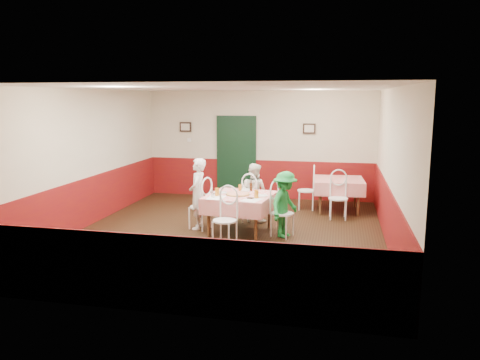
% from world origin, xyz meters
% --- Properties ---
extents(floor, '(7.00, 7.00, 0.00)m').
position_xyz_m(floor, '(0.00, 0.00, 0.00)').
color(floor, black).
rests_on(floor, ground).
extents(ceiling, '(7.00, 7.00, 0.00)m').
position_xyz_m(ceiling, '(0.00, 0.00, 2.80)').
color(ceiling, white).
rests_on(ceiling, back_wall).
extents(back_wall, '(6.00, 0.10, 2.80)m').
position_xyz_m(back_wall, '(0.00, 3.50, 1.40)').
color(back_wall, beige).
rests_on(back_wall, ground).
extents(front_wall, '(6.00, 0.10, 2.80)m').
position_xyz_m(front_wall, '(0.00, -3.50, 1.40)').
color(front_wall, beige).
rests_on(front_wall, ground).
extents(left_wall, '(0.10, 7.00, 2.80)m').
position_xyz_m(left_wall, '(-3.00, 0.00, 1.40)').
color(left_wall, beige).
rests_on(left_wall, ground).
extents(right_wall, '(0.10, 7.00, 2.80)m').
position_xyz_m(right_wall, '(3.00, 0.00, 1.40)').
color(right_wall, beige).
rests_on(right_wall, ground).
extents(wainscot_back, '(6.00, 0.03, 1.00)m').
position_xyz_m(wainscot_back, '(0.00, 3.48, 0.50)').
color(wainscot_back, maroon).
rests_on(wainscot_back, ground).
extents(wainscot_front, '(6.00, 0.03, 1.00)m').
position_xyz_m(wainscot_front, '(0.00, -3.48, 0.50)').
color(wainscot_front, maroon).
rests_on(wainscot_front, ground).
extents(wainscot_left, '(0.03, 7.00, 1.00)m').
position_xyz_m(wainscot_left, '(-2.98, 0.00, 0.50)').
color(wainscot_left, maroon).
rests_on(wainscot_left, ground).
extents(wainscot_right, '(0.03, 7.00, 1.00)m').
position_xyz_m(wainscot_right, '(2.98, 0.00, 0.50)').
color(wainscot_right, maroon).
rests_on(wainscot_right, ground).
extents(door, '(0.96, 0.06, 2.10)m').
position_xyz_m(door, '(-0.60, 3.45, 1.05)').
color(door, black).
rests_on(door, ground).
extents(picture_left, '(0.32, 0.03, 0.26)m').
position_xyz_m(picture_left, '(-2.00, 3.45, 1.85)').
color(picture_left, black).
rests_on(picture_left, back_wall).
extents(picture_right, '(0.32, 0.03, 0.26)m').
position_xyz_m(picture_right, '(1.30, 3.45, 1.85)').
color(picture_right, black).
rests_on(picture_right, back_wall).
extents(thermostat, '(0.10, 0.03, 0.10)m').
position_xyz_m(thermostat, '(-1.90, 3.45, 1.50)').
color(thermostat, white).
rests_on(thermostat, back_wall).
extents(main_table, '(1.36, 1.36, 0.77)m').
position_xyz_m(main_table, '(0.21, 0.15, 0.38)').
color(main_table, red).
rests_on(main_table, ground).
extents(second_table, '(1.19, 1.19, 0.77)m').
position_xyz_m(second_table, '(2.09, 2.39, 0.38)').
color(second_table, red).
rests_on(second_table, ground).
extents(chair_left, '(0.53, 0.53, 0.90)m').
position_xyz_m(chair_left, '(-0.63, 0.25, 0.45)').
color(chair_left, white).
rests_on(chair_left, ground).
extents(chair_right, '(0.53, 0.53, 0.90)m').
position_xyz_m(chair_right, '(1.05, 0.05, 0.45)').
color(chair_right, white).
rests_on(chair_right, ground).
extents(chair_far, '(0.52, 0.52, 0.90)m').
position_xyz_m(chair_far, '(0.31, 1.00, 0.45)').
color(chair_far, white).
rests_on(chair_far, ground).
extents(chair_near, '(0.50, 0.50, 0.90)m').
position_xyz_m(chair_near, '(0.11, -0.69, 0.45)').
color(chair_near, white).
rests_on(chair_near, ground).
extents(chair_second_a, '(0.44, 0.44, 0.90)m').
position_xyz_m(chair_second_a, '(1.34, 2.39, 0.45)').
color(chair_second_a, white).
rests_on(chair_second_a, ground).
extents(chair_second_b, '(0.44, 0.44, 0.90)m').
position_xyz_m(chair_second_b, '(2.09, 1.64, 0.45)').
color(chair_second_b, white).
rests_on(chair_second_b, ground).
extents(pizza, '(0.50, 0.50, 0.03)m').
position_xyz_m(pizza, '(0.17, 0.13, 0.78)').
color(pizza, '#B74723').
rests_on(pizza, main_table).
extents(plate_left, '(0.28, 0.28, 0.01)m').
position_xyz_m(plate_left, '(-0.20, 0.23, 0.77)').
color(plate_left, white).
rests_on(plate_left, main_table).
extents(plate_right, '(0.28, 0.28, 0.01)m').
position_xyz_m(plate_right, '(0.64, 0.11, 0.77)').
color(plate_right, white).
rests_on(plate_right, main_table).
extents(plate_far, '(0.28, 0.28, 0.01)m').
position_xyz_m(plate_far, '(0.24, 0.59, 0.77)').
color(plate_far, white).
rests_on(plate_far, main_table).
extents(glass_a, '(0.09, 0.09, 0.15)m').
position_xyz_m(glass_a, '(-0.20, -0.05, 0.84)').
color(glass_a, '#BF7219').
rests_on(glass_a, main_table).
extents(glass_b, '(0.09, 0.09, 0.15)m').
position_xyz_m(glass_b, '(0.58, -0.10, 0.84)').
color(glass_b, '#BF7219').
rests_on(glass_b, main_table).
extents(glass_c, '(0.07, 0.07, 0.12)m').
position_xyz_m(glass_c, '(0.13, 0.55, 0.82)').
color(glass_c, '#BF7219').
rests_on(glass_c, main_table).
extents(beer_bottle, '(0.06, 0.06, 0.20)m').
position_xyz_m(beer_bottle, '(0.35, 0.55, 0.86)').
color(beer_bottle, '#381C0A').
rests_on(beer_bottle, main_table).
extents(shaker_a, '(0.04, 0.04, 0.09)m').
position_xyz_m(shaker_a, '(-0.26, -0.19, 0.81)').
color(shaker_a, silver).
rests_on(shaker_a, main_table).
extents(shaker_b, '(0.04, 0.04, 0.09)m').
position_xyz_m(shaker_b, '(-0.21, -0.24, 0.81)').
color(shaker_b, silver).
rests_on(shaker_b, main_table).
extents(shaker_c, '(0.04, 0.04, 0.09)m').
position_xyz_m(shaker_c, '(-0.27, -0.15, 0.81)').
color(shaker_c, '#B23319').
rests_on(shaker_c, main_table).
extents(menu_left, '(0.31, 0.41, 0.00)m').
position_xyz_m(menu_left, '(-0.17, -0.22, 0.76)').
color(menu_left, white).
rests_on(menu_left, main_table).
extents(menu_right, '(0.41, 0.48, 0.00)m').
position_xyz_m(menu_right, '(0.52, -0.27, 0.76)').
color(menu_right, white).
rests_on(menu_right, main_table).
extents(wallet, '(0.12, 0.10, 0.02)m').
position_xyz_m(wallet, '(0.48, -0.17, 0.77)').
color(wallet, black).
rests_on(wallet, main_table).
extents(diner_left, '(0.39, 0.55, 1.43)m').
position_xyz_m(diner_left, '(-0.68, 0.26, 0.72)').
color(diner_left, gray).
rests_on(diner_left, ground).
extents(diner_far, '(0.74, 0.67, 1.26)m').
position_xyz_m(diner_far, '(0.32, 1.05, 0.63)').
color(diner_far, gray).
rests_on(diner_far, ground).
extents(diner_right, '(0.73, 0.93, 1.26)m').
position_xyz_m(diner_right, '(1.10, 0.05, 0.63)').
color(diner_right, gray).
rests_on(diner_right, ground).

